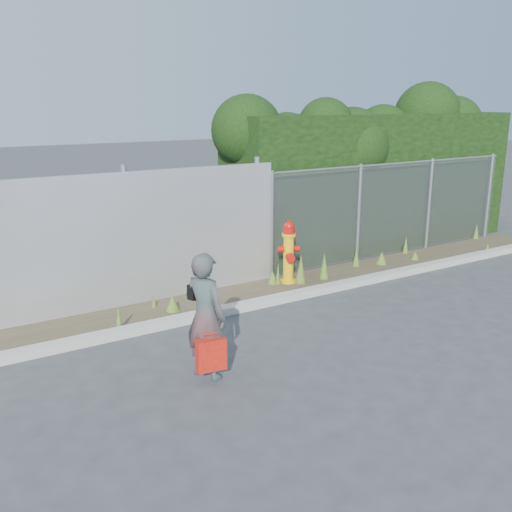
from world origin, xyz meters
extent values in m
plane|color=#38383B|center=(0.00, 0.00, 0.00)|extent=(80.00, 80.00, 0.00)
cube|color=#A19D92|center=(0.00, 1.80, 0.06)|extent=(16.00, 0.22, 0.12)
cube|color=#423725|center=(0.00, 2.40, 0.01)|extent=(16.00, 1.20, 0.01)
cone|color=#3E621D|center=(-2.29, 2.00, 0.21)|extent=(0.10, 0.10, 0.42)
cone|color=#3E621D|center=(0.85, 2.65, 0.13)|extent=(0.17, 0.17, 0.25)
cone|color=#3E621D|center=(7.04, 2.98, 0.18)|extent=(0.14, 0.14, 0.37)
cone|color=#3E621D|center=(6.12, 1.97, 0.11)|extent=(0.12, 0.12, 0.22)
cone|color=#3E621D|center=(-0.69, 2.44, 0.25)|extent=(0.09, 0.09, 0.50)
cone|color=#3E621D|center=(3.48, 2.55, 0.13)|extent=(0.24, 0.24, 0.26)
cone|color=#3E621D|center=(-1.29, 2.33, 0.13)|extent=(0.23, 0.23, 0.27)
cone|color=#3E621D|center=(0.92, 2.59, 0.20)|extent=(0.09, 0.09, 0.40)
cone|color=#3E621D|center=(-1.49, 2.65, 0.09)|extent=(0.09, 0.09, 0.19)
cone|color=#3E621D|center=(1.31, 2.41, 0.27)|extent=(0.19, 0.19, 0.54)
cone|color=#3E621D|center=(4.55, 2.91, 0.19)|extent=(0.12, 0.12, 0.38)
cone|color=#3E621D|center=(4.32, 2.42, 0.09)|extent=(0.18, 0.18, 0.19)
cone|color=#3E621D|center=(-0.44, 2.92, 0.14)|extent=(0.18, 0.18, 0.27)
cone|color=#3E621D|center=(1.84, 2.39, 0.25)|extent=(0.18, 0.18, 0.51)
cone|color=#3E621D|center=(2.93, 2.71, 0.20)|extent=(0.15, 0.15, 0.39)
cube|color=#BBBDC3|center=(-3.25, 3.00, 1.10)|extent=(8.50, 0.08, 2.20)
cylinder|color=gray|center=(-1.70, 3.12, 1.15)|extent=(0.10, 0.10, 2.30)
cylinder|color=gray|center=(0.80, 3.12, 1.15)|extent=(0.10, 0.10, 2.30)
cube|color=gray|center=(4.25, 3.00, 1.00)|extent=(6.50, 0.03, 2.00)
cylinder|color=gray|center=(4.25, 3.00, 2.00)|extent=(6.50, 0.04, 0.04)
cylinder|color=gray|center=(1.05, 3.00, 1.02)|extent=(0.07, 0.07, 2.05)
cylinder|color=gray|center=(3.20, 3.00, 1.02)|extent=(0.07, 0.07, 2.05)
cylinder|color=gray|center=(5.30, 3.00, 1.02)|extent=(0.07, 0.07, 2.05)
cylinder|color=gray|center=(7.40, 3.00, 1.02)|extent=(0.07, 0.07, 2.05)
cube|color=black|center=(4.55, 4.00, 1.50)|extent=(7.30, 1.60, 3.00)
sphere|color=black|center=(1.24, 4.20, 2.71)|extent=(1.41, 1.41, 1.41)
sphere|color=black|center=(2.14, 4.10, 2.45)|extent=(1.21, 1.21, 1.21)
sphere|color=black|center=(2.99, 3.91, 2.76)|extent=(1.18, 1.18, 1.18)
sphere|color=black|center=(3.71, 3.90, 2.32)|extent=(1.68, 1.68, 1.68)
sphere|color=black|center=(4.58, 3.86, 2.58)|extent=(1.26, 1.26, 1.26)
sphere|color=black|center=(5.52, 4.23, 2.32)|extent=(1.27, 1.27, 1.27)
sphere|color=black|center=(6.31, 4.15, 2.94)|extent=(1.58, 1.58, 1.58)
sphere|color=black|center=(6.96, 3.88, 2.72)|extent=(1.35, 1.35, 1.35)
cylinder|color=#EFB20C|center=(1.14, 2.57, 0.03)|extent=(0.30, 0.30, 0.06)
cylinder|color=#EFB20C|center=(1.14, 2.57, 0.45)|extent=(0.19, 0.19, 0.90)
cylinder|color=#EFB20C|center=(1.14, 2.57, 0.92)|extent=(0.25, 0.25, 0.05)
cylinder|color=#B20F0A|center=(1.14, 2.57, 1.00)|extent=(0.22, 0.22, 0.11)
sphere|color=#B20F0A|center=(1.14, 2.57, 1.07)|extent=(0.20, 0.20, 0.20)
cylinder|color=#B20F0A|center=(1.14, 2.57, 1.18)|extent=(0.05, 0.05, 0.05)
cylinder|color=#B20F0A|center=(0.99, 2.57, 0.66)|extent=(0.11, 0.12, 0.12)
cylinder|color=#B20F0A|center=(1.29, 2.57, 0.66)|extent=(0.11, 0.12, 0.12)
cylinder|color=#B20F0A|center=(1.14, 2.42, 0.53)|extent=(0.16, 0.13, 0.16)
imported|color=#0F6360|center=(-1.85, 0.07, 0.79)|extent=(0.58, 0.68, 1.57)
cube|color=red|center=(-1.89, -0.13, 0.37)|extent=(0.35, 0.13, 0.39)
cylinder|color=red|center=(-1.89, -0.13, 0.63)|extent=(0.17, 0.01, 0.01)
cube|color=black|center=(-1.87, 0.24, 1.07)|extent=(0.24, 0.10, 0.18)
camera|label=1|loc=(-4.73, -5.66, 3.28)|focal=40.00mm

